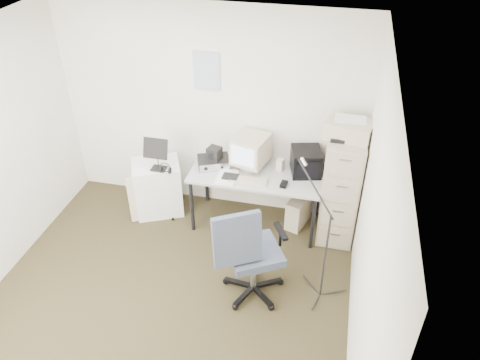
% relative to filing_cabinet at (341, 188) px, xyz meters
% --- Properties ---
extents(floor, '(3.60, 3.60, 0.01)m').
position_rel_filing_cabinet_xyz_m(floor, '(-1.58, -1.48, -0.66)').
color(floor, '#2D2815').
rests_on(floor, ground).
extents(ceiling, '(3.60, 3.60, 0.01)m').
position_rel_filing_cabinet_xyz_m(ceiling, '(-1.58, -1.48, 1.85)').
color(ceiling, white).
rests_on(ceiling, ground).
extents(wall_back, '(3.60, 0.02, 2.50)m').
position_rel_filing_cabinet_xyz_m(wall_back, '(-1.58, 0.32, 0.60)').
color(wall_back, white).
rests_on(wall_back, ground).
extents(wall_right, '(0.02, 3.60, 2.50)m').
position_rel_filing_cabinet_xyz_m(wall_right, '(0.22, -1.48, 0.60)').
color(wall_right, white).
rests_on(wall_right, ground).
extents(wall_calendar, '(0.30, 0.02, 0.44)m').
position_rel_filing_cabinet_xyz_m(wall_calendar, '(-1.60, 0.31, 1.10)').
color(wall_calendar, white).
rests_on(wall_calendar, wall_back).
extents(filing_cabinet, '(0.40, 0.60, 1.30)m').
position_rel_filing_cabinet_xyz_m(filing_cabinet, '(0.00, 0.00, 0.00)').
color(filing_cabinet, '#C5B792').
rests_on(filing_cabinet, floor).
extents(printer, '(0.53, 0.42, 0.18)m').
position_rel_filing_cabinet_xyz_m(printer, '(0.00, -0.01, 0.74)').
color(printer, '#C1AF8E').
rests_on(printer, filing_cabinet).
extents(desk, '(1.50, 0.70, 0.73)m').
position_rel_filing_cabinet_xyz_m(desk, '(-0.95, -0.03, -0.29)').
color(desk, '#A7A7A7').
rests_on(desk, floor).
extents(crt_monitor, '(0.44, 0.46, 0.40)m').
position_rel_filing_cabinet_xyz_m(crt_monitor, '(-1.05, 0.07, 0.28)').
color(crt_monitor, '#C1AF8E').
rests_on(crt_monitor, desk).
extents(crt_tv, '(0.39, 0.41, 0.29)m').
position_rel_filing_cabinet_xyz_m(crt_tv, '(-0.42, 0.10, 0.23)').
color(crt_tv, black).
rests_on(crt_tv, desk).
extents(desk_speaker, '(0.10, 0.10, 0.14)m').
position_rel_filing_cabinet_xyz_m(desk_speaker, '(-0.70, 0.08, 0.15)').
color(desk_speaker, beige).
rests_on(desk_speaker, desk).
extents(keyboard, '(0.43, 0.18, 0.02)m').
position_rel_filing_cabinet_xyz_m(keyboard, '(-1.01, -0.23, 0.09)').
color(keyboard, '#C1AF8E').
rests_on(keyboard, desk).
extents(mouse, '(0.08, 0.13, 0.04)m').
position_rel_filing_cabinet_xyz_m(mouse, '(-0.61, -0.22, 0.10)').
color(mouse, black).
rests_on(mouse, desk).
extents(radio_receiver, '(0.43, 0.37, 0.10)m').
position_rel_filing_cabinet_xyz_m(radio_receiver, '(-1.47, 0.00, 0.13)').
color(radio_receiver, black).
rests_on(radio_receiver, desk).
extents(radio_speaker, '(0.17, 0.17, 0.14)m').
position_rel_filing_cabinet_xyz_m(radio_speaker, '(-1.45, -0.01, 0.25)').
color(radio_speaker, black).
rests_on(radio_speaker, radio_receiver).
extents(papers, '(0.22, 0.30, 0.02)m').
position_rel_filing_cabinet_xyz_m(papers, '(-1.25, -0.21, 0.09)').
color(papers, white).
rests_on(papers, desk).
extents(pc_tower, '(0.30, 0.44, 0.38)m').
position_rel_filing_cabinet_xyz_m(pc_tower, '(-0.44, 0.07, -0.46)').
color(pc_tower, '#C1AF8E').
rests_on(pc_tower, floor).
extents(office_chair, '(0.88, 0.88, 1.11)m').
position_rel_filing_cabinet_xyz_m(office_chair, '(-0.76, -1.12, -0.09)').
color(office_chair, '#363F4C').
rests_on(office_chair, floor).
extents(side_cart, '(0.69, 0.63, 0.69)m').
position_rel_filing_cabinet_xyz_m(side_cart, '(-2.17, -0.06, -0.31)').
color(side_cart, white).
rests_on(side_cart, floor).
extents(music_stand, '(0.31, 0.21, 0.42)m').
position_rel_filing_cabinet_xyz_m(music_stand, '(-2.09, -0.15, 0.25)').
color(music_stand, black).
rests_on(music_stand, side_cart).
extents(headphones, '(0.16, 0.16, 0.02)m').
position_rel_filing_cabinet_xyz_m(headphones, '(-1.99, -0.20, 0.08)').
color(headphones, black).
rests_on(headphones, side_cart).
extents(mic_stand, '(0.03, 0.03, 1.37)m').
position_rel_filing_cabinet_xyz_m(mic_stand, '(-0.08, -1.01, 0.03)').
color(mic_stand, black).
rests_on(mic_stand, floor).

